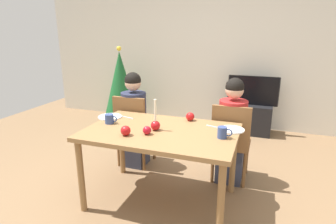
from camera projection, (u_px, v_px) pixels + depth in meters
The scene contains 20 objects.
ground_plane at pixel (161, 200), 2.83m from camera, with size 7.68×7.68×0.00m, color brown.
back_wall at pixel (214, 50), 4.81m from camera, with size 6.40×0.10×2.60m, color beige.
dining_table at pixel (161, 138), 2.64m from camera, with size 1.40×0.90×0.75m.
chair_left at pixel (133, 127), 3.42m from camera, with size 0.40×0.40×0.90m.
chair_right at pixel (231, 139), 3.05m from camera, with size 0.40×0.40×0.90m.
person_left_child at pixel (134, 121), 3.44m from camera, with size 0.30×0.30×1.17m.
person_right_child at pixel (232, 133), 3.06m from camera, with size 0.30×0.30×1.17m.
tv_stand at pixel (251, 119), 4.62m from camera, with size 0.64×0.40×0.48m, color black.
tv at pixel (253, 91), 4.49m from camera, with size 0.79×0.05×0.46m.
christmas_tree at pixel (121, 85), 4.88m from camera, with size 0.62×0.62×1.38m.
candle_centerpiece at pixel (155, 124), 2.60m from camera, with size 0.09×0.09×0.29m.
plate_left at pixel (110, 117), 3.00m from camera, with size 0.25×0.25×0.01m, color silver.
plate_right at pixel (232, 129), 2.62m from camera, with size 0.23×0.23×0.01m, color white.
mug_left at pixel (110, 119), 2.79m from camera, with size 0.13×0.09×0.09m.
mug_right at pixel (223, 132), 2.41m from camera, with size 0.13×0.08×0.10m.
fork_left at pixel (127, 117), 2.98m from camera, with size 0.18×0.01×0.01m, color silver.
fork_right at pixel (215, 127), 2.69m from camera, with size 0.18×0.01×0.01m, color silver.
apple_near_candle at pixel (147, 130), 2.50m from camera, with size 0.08×0.08×0.08m, color #AE1220.
apple_by_left_plate at pixel (126, 131), 2.47m from camera, with size 0.09×0.09×0.09m, color #B31516.
apple_by_right_mug at pixel (190, 117), 2.88m from camera, with size 0.09×0.09×0.09m, color red.
Camera 1 is at (0.88, -2.30, 1.65)m, focal length 30.09 mm.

